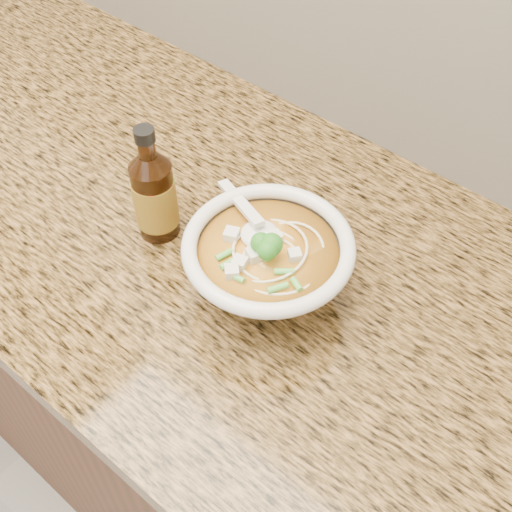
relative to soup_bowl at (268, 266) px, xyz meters
The scene contains 4 objects.
cabinet 0.62m from the soup_bowl, behind, with size 4.00×0.65×0.86m, color #352010.
counter_slab 0.33m from the soup_bowl, behind, with size 4.00×0.68×0.04m, color olive.
soup_bowl is the anchor object (origin of this frame).
hot_sauce_bottle 0.19m from the soup_bowl, behind, with size 0.06×0.06×0.18m.
Camera 1 is at (0.65, 1.22, 1.59)m, focal length 45.00 mm.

